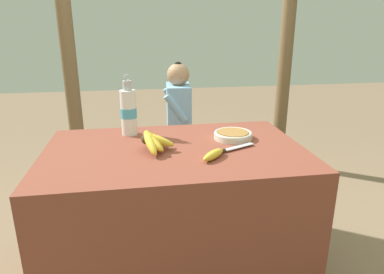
{
  "coord_description": "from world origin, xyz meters",
  "views": [
    {
      "loc": [
        -0.18,
        -1.65,
        1.37
      ],
      "look_at": [
        0.1,
        0.05,
        0.8
      ],
      "focal_mm": 32.0,
      "sensor_mm": 36.0,
      "label": 1
    }
  ],
  "objects_px": {
    "support_post_far": "(287,42)",
    "serving_bowl": "(233,135)",
    "knife": "(230,149)",
    "water_bottle": "(129,111)",
    "banana_bunch_ripe": "(153,140)",
    "loose_banana_front": "(213,155)",
    "wooden_bench": "(186,145)",
    "banana_bunch_green": "(234,130)",
    "support_post_near": "(67,44)",
    "seated_vendor": "(174,116)"
  },
  "relations": [
    {
      "from": "loose_banana_front",
      "to": "banana_bunch_green",
      "type": "distance_m",
      "value": 1.58
    },
    {
      "from": "banana_bunch_ripe",
      "to": "knife",
      "type": "bearing_deg",
      "value": -10.28
    },
    {
      "from": "seated_vendor",
      "to": "knife",
      "type": "bearing_deg",
      "value": 99.68
    },
    {
      "from": "wooden_bench",
      "to": "support_post_near",
      "type": "relative_size",
      "value": 0.63
    },
    {
      "from": "banana_bunch_ripe",
      "to": "serving_bowl",
      "type": "bearing_deg",
      "value": 14.68
    },
    {
      "from": "water_bottle",
      "to": "wooden_bench",
      "type": "height_order",
      "value": "water_bottle"
    },
    {
      "from": "support_post_far",
      "to": "water_bottle",
      "type": "bearing_deg",
      "value": -141.27
    },
    {
      "from": "knife",
      "to": "support_post_far",
      "type": "xyz_separation_m",
      "value": [
        0.95,
        1.53,
        0.45
      ]
    },
    {
      "from": "knife",
      "to": "wooden_bench",
      "type": "height_order",
      "value": "knife"
    },
    {
      "from": "support_post_far",
      "to": "serving_bowl",
      "type": "bearing_deg",
      "value": -123.29
    },
    {
      "from": "loose_banana_front",
      "to": "support_post_far",
      "type": "xyz_separation_m",
      "value": [
        1.05,
        1.62,
        0.43
      ]
    },
    {
      "from": "loose_banana_front",
      "to": "knife",
      "type": "bearing_deg",
      "value": 41.18
    },
    {
      "from": "seated_vendor",
      "to": "banana_bunch_green",
      "type": "height_order",
      "value": "seated_vendor"
    },
    {
      "from": "wooden_bench",
      "to": "banana_bunch_ripe",
      "type": "bearing_deg",
      "value": -105.5
    },
    {
      "from": "banana_bunch_green",
      "to": "support_post_far",
      "type": "bearing_deg",
      "value": 18.21
    },
    {
      "from": "serving_bowl",
      "to": "knife",
      "type": "height_order",
      "value": "serving_bowl"
    },
    {
      "from": "loose_banana_front",
      "to": "support_post_near",
      "type": "xyz_separation_m",
      "value": [
        -0.9,
        1.62,
        0.43
      ]
    },
    {
      "from": "loose_banana_front",
      "to": "support_post_far",
      "type": "bearing_deg",
      "value": 56.9
    },
    {
      "from": "support_post_near",
      "to": "support_post_far",
      "type": "xyz_separation_m",
      "value": [
        1.95,
        0.0,
        0.0
      ]
    },
    {
      "from": "seated_vendor",
      "to": "support_post_near",
      "type": "distance_m",
      "value": 1.08
    },
    {
      "from": "serving_bowl",
      "to": "water_bottle",
      "type": "xyz_separation_m",
      "value": [
        -0.57,
        0.17,
        0.12
      ]
    },
    {
      "from": "seated_vendor",
      "to": "banana_bunch_green",
      "type": "bearing_deg",
      "value": -173.36
    },
    {
      "from": "serving_bowl",
      "to": "support_post_near",
      "type": "bearing_deg",
      "value": 128.74
    },
    {
      "from": "banana_bunch_ripe",
      "to": "serving_bowl",
      "type": "relative_size",
      "value": 1.27
    },
    {
      "from": "water_bottle",
      "to": "knife",
      "type": "xyz_separation_m",
      "value": [
        0.5,
        -0.36,
        -0.13
      ]
    },
    {
      "from": "loose_banana_front",
      "to": "seated_vendor",
      "type": "relative_size",
      "value": 0.13
    },
    {
      "from": "wooden_bench",
      "to": "seated_vendor",
      "type": "relative_size",
      "value": 1.43
    },
    {
      "from": "knife",
      "to": "seated_vendor",
      "type": "relative_size",
      "value": 0.21
    },
    {
      "from": "banana_bunch_green",
      "to": "serving_bowl",
      "type": "bearing_deg",
      "value": -106.81
    },
    {
      "from": "knife",
      "to": "banana_bunch_green",
      "type": "xyz_separation_m",
      "value": [
        0.42,
        1.35,
        -0.33
      ]
    },
    {
      "from": "seated_vendor",
      "to": "water_bottle",
      "type": "bearing_deg",
      "value": 73.06
    },
    {
      "from": "banana_bunch_ripe",
      "to": "knife",
      "type": "distance_m",
      "value": 0.39
    },
    {
      "from": "knife",
      "to": "support_post_far",
      "type": "relative_size",
      "value": 0.09
    },
    {
      "from": "banana_bunch_ripe",
      "to": "seated_vendor",
      "type": "height_order",
      "value": "seated_vendor"
    },
    {
      "from": "loose_banana_front",
      "to": "banana_bunch_green",
      "type": "relative_size",
      "value": 0.63
    },
    {
      "from": "support_post_near",
      "to": "serving_bowl",
      "type": "bearing_deg",
      "value": -51.26
    },
    {
      "from": "serving_bowl",
      "to": "knife",
      "type": "relative_size",
      "value": 0.93
    },
    {
      "from": "banana_bunch_ripe",
      "to": "water_bottle",
      "type": "height_order",
      "value": "water_bottle"
    },
    {
      "from": "banana_bunch_ripe",
      "to": "seated_vendor",
      "type": "bearing_deg",
      "value": 78.89
    },
    {
      "from": "serving_bowl",
      "to": "support_post_far",
      "type": "bearing_deg",
      "value": 56.71
    },
    {
      "from": "banana_bunch_ripe",
      "to": "loose_banana_front",
      "type": "bearing_deg",
      "value": -30.33
    },
    {
      "from": "serving_bowl",
      "to": "seated_vendor",
      "type": "xyz_separation_m",
      "value": [
        -0.21,
        1.14,
        -0.17
      ]
    },
    {
      "from": "seated_vendor",
      "to": "banana_bunch_green",
      "type": "xyz_separation_m",
      "value": [
        0.56,
        0.03,
        -0.17
      ]
    },
    {
      "from": "banana_bunch_ripe",
      "to": "loose_banana_front",
      "type": "distance_m",
      "value": 0.32
    },
    {
      "from": "water_bottle",
      "to": "support_post_far",
      "type": "height_order",
      "value": "support_post_far"
    },
    {
      "from": "banana_bunch_ripe",
      "to": "wooden_bench",
      "type": "xyz_separation_m",
      "value": [
        0.36,
        1.28,
        -0.49
      ]
    },
    {
      "from": "banana_bunch_green",
      "to": "seated_vendor",
      "type": "bearing_deg",
      "value": -177.17
    },
    {
      "from": "loose_banana_front",
      "to": "knife",
      "type": "relative_size",
      "value": 0.63
    },
    {
      "from": "banana_bunch_ripe",
      "to": "knife",
      "type": "xyz_separation_m",
      "value": [
        0.38,
        -0.07,
        -0.05
      ]
    },
    {
      "from": "support_post_near",
      "to": "banana_bunch_ripe",
      "type": "bearing_deg",
      "value": -66.96
    }
  ]
}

